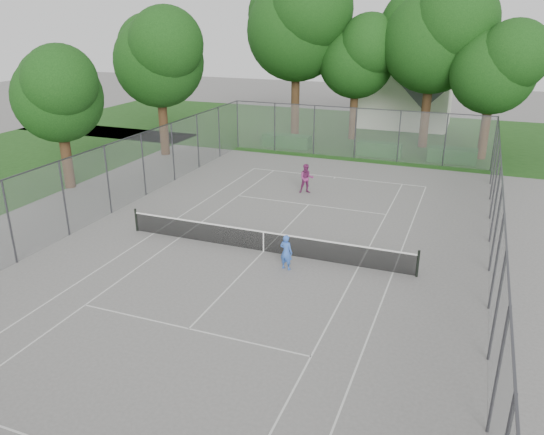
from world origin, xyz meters
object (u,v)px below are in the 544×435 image
(house, at_px, (407,82))
(tennis_net, at_px, (263,241))
(woman_player, at_px, (306,179))
(girl_player, at_px, (286,252))

(house, bearing_deg, tennis_net, -92.80)
(house, distance_m, woman_player, 22.26)
(woman_player, bearing_deg, tennis_net, -108.73)
(woman_player, bearing_deg, girl_player, -100.83)
(house, height_order, woman_player, house)
(tennis_net, distance_m, girl_player, 1.90)
(house, distance_m, girl_player, 31.59)
(girl_player, bearing_deg, woman_player, -66.25)
(house, height_order, girl_player, house)
(tennis_net, bearing_deg, house, 87.20)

